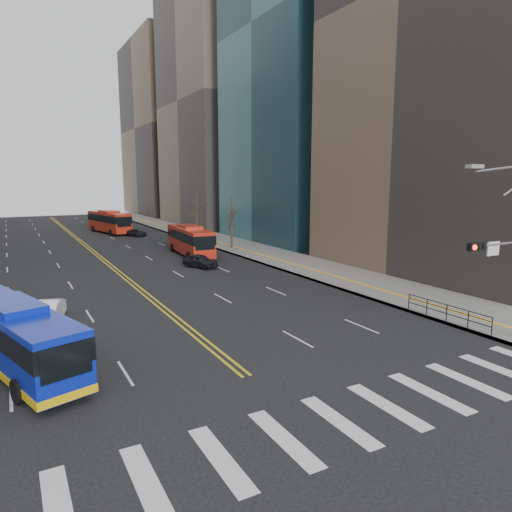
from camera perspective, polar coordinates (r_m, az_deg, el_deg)
ground at (r=17.29m, az=7.06°, el=-20.74°), size 220.00×220.00×0.00m
sidewalk_right at (r=63.43m, az=-3.77°, el=1.70°), size 7.00×130.00×0.15m
crosswalk at (r=17.29m, az=7.06°, el=-20.72°), size 26.70×4.00×0.01m
centerline at (r=68.19m, az=-20.91°, el=1.58°), size 0.55×100.00×0.01m
office_towers at (r=82.48m, az=-23.23°, el=19.43°), size 83.00×134.00×58.00m
signal_mast at (r=26.89m, az=29.21°, el=0.10°), size 5.37×0.37×9.39m
pedestrian_railing at (r=30.38m, az=22.74°, el=-6.25°), size 0.06×6.06×1.02m
street_trees at (r=46.79m, az=-26.52°, el=3.84°), size 35.20×47.20×7.60m
blue_bus at (r=23.93m, az=-27.92°, el=-8.60°), size 5.54×11.30×3.25m
red_bus_near at (r=53.38m, az=-8.23°, el=2.16°), size 3.34×11.12×3.48m
red_bus_far at (r=78.99m, az=-17.89°, el=4.25°), size 4.95×12.06×3.71m
car_white at (r=31.11m, az=-24.60°, el=-6.37°), size 2.52×4.10×1.27m
car_dark_mid at (r=45.89m, az=-7.00°, el=-0.61°), size 3.00×4.28×1.35m
car_dark_far at (r=73.26m, az=-14.75°, el=2.83°), size 2.99×4.33×1.10m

